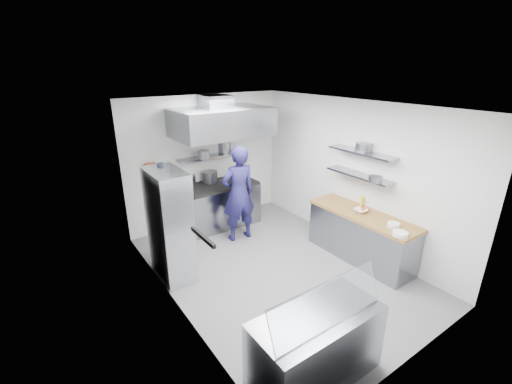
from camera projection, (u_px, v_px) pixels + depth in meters
floor at (275, 268)px, 6.03m from camera, size 5.00×5.00×0.00m
ceiling at (279, 106)px, 5.05m from camera, size 5.00×5.00×0.00m
wall_back at (206, 161)px, 7.46m from camera, size 3.60×2.80×0.02m
wall_front at (423, 263)px, 3.62m from camera, size 3.60×2.80×0.02m
wall_left at (171, 221)px, 4.57m from camera, size 2.80×5.00×0.02m
wall_right at (352, 175)px, 6.50m from camera, size 2.80×5.00×0.02m
gas_range at (221, 205)px, 7.54m from camera, size 1.60×0.80×0.90m
cooktop at (220, 185)px, 7.37m from camera, size 1.57×0.78×0.06m
stock_pot_left at (189, 179)px, 7.32m from camera, size 0.28×0.28×0.20m
stock_pot_mid at (210, 177)px, 7.42m from camera, size 0.33×0.33×0.24m
over_range_shelf at (214, 156)px, 7.35m from camera, size 1.60×0.30×0.04m
shelf_pot_a at (203, 155)px, 7.01m from camera, size 0.23×0.23×0.18m
shelf_pot_b at (224, 147)px, 7.62m from camera, size 0.30×0.30×0.22m
extractor_hood at (222, 122)px, 6.76m from camera, size 1.90×1.15×0.55m
hood_duct at (216, 101)px, 6.80m from camera, size 0.55×0.55×0.24m
red_firebox at (151, 170)px, 6.74m from camera, size 0.22×0.10×0.26m
chef at (238, 194)px, 6.75m from camera, size 0.74×0.52×1.94m
wire_rack at (170, 225)px, 5.54m from camera, size 0.50×0.90×1.85m
rack_bin_a at (169, 231)px, 5.64m from camera, size 0.17×0.22×0.19m
rack_bin_b at (157, 194)px, 5.80m from camera, size 0.16×0.20×0.18m
rack_jar at (161, 169)px, 5.49m from camera, size 0.12×0.12×0.18m
knife_strip at (203, 237)px, 3.84m from camera, size 0.04×0.55×0.05m
prep_counter_base at (360, 237)px, 6.21m from camera, size 0.62×2.00×0.84m
prep_counter_top at (363, 215)px, 6.06m from camera, size 0.65×2.04×0.06m
plate_stack_a at (400, 234)px, 5.25m from camera, size 0.23×0.23×0.06m
plate_stack_b at (393, 225)px, 5.54m from camera, size 0.20×0.20×0.06m
copper_pan at (365, 209)px, 6.16m from camera, size 0.15×0.15×0.06m
squeeze_bottle at (362, 201)px, 6.35m from camera, size 0.06×0.06×0.18m
mixing_bowl at (360, 211)px, 6.08m from camera, size 0.24×0.24×0.06m
wall_shelf_lower at (359, 175)px, 6.15m from camera, size 0.30×1.30×0.04m
wall_shelf_upper at (362, 152)px, 6.00m from camera, size 0.30×1.30×0.04m
shelf_pot_c at (376, 179)px, 5.72m from camera, size 0.23×0.23×0.10m
shelf_pot_d at (364, 147)px, 6.00m from camera, size 0.28×0.28×0.14m
display_case at (316, 346)px, 3.81m from camera, size 1.50×0.70×0.85m
display_glass at (328, 305)px, 3.49m from camera, size 1.47×0.19×0.42m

